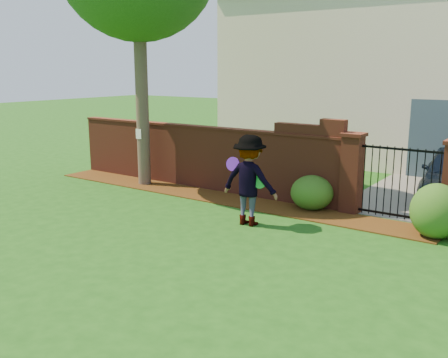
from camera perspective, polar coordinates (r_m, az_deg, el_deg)
The scene contains 13 objects.
ground at distance 10.14m, azimuth -7.44°, elevation -6.80°, with size 80.00×80.00×0.01m, color #1C4F13.
mulch_bed at distance 13.20m, azimuth -0.75°, elevation -2.07°, with size 11.10×1.08×0.03m, color #3D230B.
brick_wall at distance 14.14m, azimuth -2.69°, elevation 2.67°, with size 8.70×0.31×2.16m.
pillar_left at distance 12.01m, azimuth 14.24°, elevation 0.70°, with size 0.50×0.50×1.88m.
iron_gate at distance 11.70m, azimuth 19.24°, elevation -0.44°, with size 1.78×0.03×1.60m.
driveway at distance 15.69m, azimuth 23.06°, elevation -0.78°, with size 3.20×8.00×0.01m, color slate.
house at distance 19.81m, azimuth 19.18°, elevation 11.29°, with size 12.40×6.40×6.30m.
paper_notice at distance 14.51m, azimuth -9.64°, elevation 5.05°, with size 0.20×0.01×0.28m, color white.
shrub_left at distance 12.20m, azimuth 9.91°, elevation -1.53°, with size 1.02×1.02×0.83m, color #1F5519.
shrub_middle at distance 10.82m, azimuth 22.86°, elevation -3.36°, with size 1.01×1.01×1.11m, color #1F5519.
man at distance 10.74m, azimuth 2.78°, elevation -0.18°, with size 1.26×0.73×1.95m, color gray.
frisbee_purple at distance 10.74m, azimuth 1.01°, elevation 1.71°, with size 0.30×0.30×0.03m, color #641EC1.
frisbee_green at distance 10.63m, azimuth 4.05°, elevation -0.31°, with size 0.29×0.29×0.03m, color green.
Camera 1 is at (6.50, -7.04, 3.31)m, focal length 40.47 mm.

